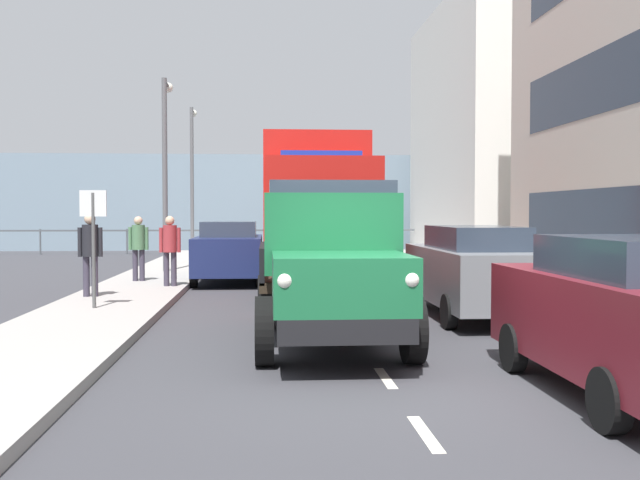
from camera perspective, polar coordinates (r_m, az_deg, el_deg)
name	(u,v)px	position (r m, az deg, el deg)	size (l,w,h in m)	color
ground_plane	(325,294)	(17.86, 0.41, -4.21)	(80.00, 80.00, 0.00)	#38383D
sidewalk_left	(511,290)	(18.78, 14.52, -3.74)	(2.35, 36.62, 0.15)	#9E9993
sidewalk_right	(133,293)	(18.08, -14.27, -3.96)	(2.35, 36.62, 0.15)	#9E9993
road_centreline_markings	(327,297)	(17.30, 0.56, -4.41)	(0.12, 32.81, 0.01)	silver
building_far_block	(527,134)	(32.84, 15.72, 7.87)	(7.80, 11.45, 10.60)	silver
sea_horizon	(293,202)	(39.03, -2.08, 2.91)	(80.00, 0.80, 5.00)	gray
seawall_railing	(296,234)	(35.45, -1.86, 0.43)	(28.08, 0.08, 1.20)	#4C5156
truck_vintage_green	(330,267)	(10.84, 0.81, -2.08)	(2.17, 5.64, 2.43)	black
lorry_cargo_red	(313,209)	(18.77, -0.55, 2.44)	(2.58, 8.20, 3.87)	red
car_maroon_kerbside_near	(630,314)	(8.57, 22.85, -5.28)	(1.83, 4.13, 1.72)	maroon
car_grey_kerbside_1	(473,270)	(14.19, 11.70, -2.27)	(1.77, 4.59, 1.72)	slate
car_navy_oppositeside_0	(229,251)	(20.90, -7.03, -0.84)	(1.90, 4.20, 1.72)	navy
pedestrian_couple_a	(90,248)	(16.75, -17.32, -0.56)	(0.53, 0.34, 1.80)	#383342
pedestrian_near_railing	(170,245)	(18.65, -11.51, -0.36)	(0.53, 0.34, 1.74)	#383342
pedestrian_couple_b	(138,243)	(20.23, -13.84, -0.22)	(0.53, 0.34, 1.72)	#383342
lamp_post_promenade	(166,156)	(23.69, -11.84, 6.40)	(0.32, 1.14, 5.99)	#59595B
lamp_post_far	(192,167)	(33.92, -9.83, 5.60)	(0.32, 1.14, 6.54)	#59595B
street_sign	(93,228)	(14.70, -17.10, 0.90)	(0.50, 0.07, 2.25)	#4C4C4C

